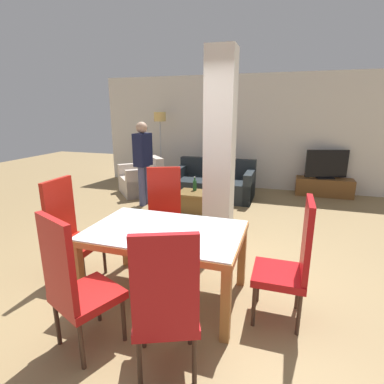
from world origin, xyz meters
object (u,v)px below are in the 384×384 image
(bottle, at_px, (195,185))
(tv_screen, at_px, (327,165))
(floor_lamp, at_px, (160,125))
(dining_table, at_px, (165,243))
(dining_chair_head_right, at_px, (291,260))
(dining_chair_far_left, at_px, (165,211))
(dining_chair_head_left, at_px, (70,229))
(standing_person, at_px, (143,158))
(coffee_table, at_px, (197,202))
(dining_chair_near_left, at_px, (75,283))
(armchair, at_px, (143,181))
(tv_stand, at_px, (324,187))
(dining_chair_near_right, at_px, (166,304))
(sofa, at_px, (214,185))

(bottle, relative_size, tv_screen, 0.30)
(floor_lamp, bearing_deg, dining_table, -66.25)
(dining_chair_head_right, bearing_deg, dining_chair_far_left, 60.45)
(dining_table, xyz_separation_m, bottle, (-0.54, 2.77, -0.10))
(dining_chair_head_left, relative_size, bottle, 4.33)
(floor_lamp, bearing_deg, tv_screen, 1.96)
(dining_chair_far_left, height_order, dining_chair_head_right, same)
(tv_screen, xyz_separation_m, standing_person, (-3.58, -1.82, 0.25))
(coffee_table, bearing_deg, dining_chair_near_left, -88.73)
(tv_screen, bearing_deg, dining_chair_far_left, 42.09)
(dining_table, height_order, tv_screen, tv_screen)
(dining_chair_head_right, height_order, armchair, dining_chair_head_right)
(dining_table, height_order, tv_stand, dining_table)
(dining_chair_near_left, relative_size, dining_chair_near_right, 1.00)
(dining_chair_head_right, bearing_deg, sofa, 23.16)
(dining_chair_head_right, height_order, tv_screen, dining_chair_head_right)
(dining_chair_near_right, xyz_separation_m, tv_stand, (1.58, 5.51, -0.40))
(sofa, xyz_separation_m, bottle, (-0.15, -0.97, 0.21))
(tv_stand, distance_m, standing_person, 4.09)
(dining_chair_near_right, xyz_separation_m, floor_lamp, (-2.35, 5.38, 0.93))
(dining_chair_near_left, distance_m, sofa, 4.64)
(dining_table, xyz_separation_m, coffee_table, (-0.46, 2.64, -0.39))
(sofa, xyz_separation_m, armchair, (-1.66, -0.18, 0.01))
(coffee_table, bearing_deg, standing_person, 173.09)
(floor_lamp, height_order, standing_person, floor_lamp)
(armchair, xyz_separation_m, tv_stand, (4.01, 1.04, -0.09))
(sofa, relative_size, tv_stand, 1.43)
(dining_table, height_order, floor_lamp, floor_lamp)
(dining_chair_far_left, relative_size, armchair, 0.94)
(dining_chair_near_right, height_order, armchair, dining_chair_near_right)
(tv_stand, height_order, floor_lamp, floor_lamp)
(sofa, bearing_deg, tv_stand, -159.92)
(dining_table, relative_size, dining_chair_near_right, 1.31)
(dining_table, xyz_separation_m, dining_chair_head_left, (-1.15, 0.00, 0.01))
(dining_table, bearing_deg, bottle, 101.02)
(dining_chair_head_left, height_order, floor_lamp, floor_lamp)
(armchair, distance_m, bottle, 1.72)
(dining_chair_head_left, bearing_deg, tv_screen, 145.93)
(tv_screen, bearing_deg, coffee_table, 23.37)
(dining_chair_far_left, relative_size, dining_chair_near_right, 1.00)
(armchair, xyz_separation_m, floor_lamp, (0.09, 0.90, 1.24))
(sofa, relative_size, floor_lamp, 0.95)
(dining_chair_head_left, xyz_separation_m, tv_stand, (3.11, 4.60, -0.40))
(dining_chair_near_left, relative_size, floor_lamp, 0.64)
(dining_chair_near_left, xyz_separation_m, dining_chair_head_right, (1.59, 0.89, 0.00))
(dining_chair_near_right, relative_size, standing_person, 0.70)
(sofa, xyz_separation_m, coffee_table, (-0.07, -1.10, -0.08))
(dining_chair_far_left, xyz_separation_m, dining_chair_head_right, (1.59, -0.90, 0.00))
(dining_chair_head_right, bearing_deg, dining_table, 90.00)
(floor_lamp, bearing_deg, coffee_table, -50.45)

